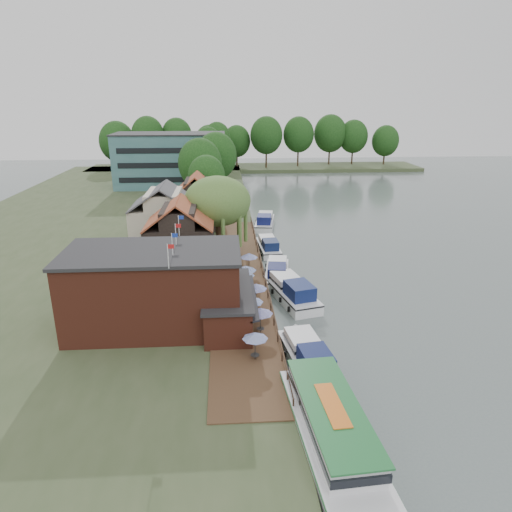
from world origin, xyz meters
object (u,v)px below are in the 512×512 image
object	(u,v)px
cruiser_3	(269,244)
pub	(177,288)
cottage_a	(180,235)
cottage_b	(165,215)
umbrella_1	(260,320)
swan	(309,379)
umbrella_3	(256,295)
cruiser_4	(265,220)
cruiser_1	(292,288)
umbrella_6	(249,263)
tour_boat	(334,433)
umbrella_5	(246,276)
cottage_c	(197,201)
umbrella_2	(251,308)
hotel_block	(171,160)
umbrella_0	(255,346)
willow	(218,216)
cruiser_0	(308,353)
cruiser_2	(277,269)
umbrella_4	(245,281)

from	to	relation	value
cruiser_3	pub	bearing A→B (deg)	-117.91
cottage_a	cottage_b	world-z (taller)	same
umbrella_1	swan	size ratio (longest dim) A/B	5.40
umbrella_3	cruiser_4	world-z (taller)	umbrella_3
cruiser_1	swan	bearing A→B (deg)	-107.53
umbrella_6	cruiser_1	bearing A→B (deg)	-53.64
umbrella_6	cruiser_4	size ratio (longest dim) A/B	0.23
umbrella_6	tour_boat	bearing A→B (deg)	-82.80
umbrella_5	cruiser_4	bearing A→B (deg)	80.82
cruiser_1	tour_boat	size ratio (longest dim) A/B	0.74
pub	cruiser_4	distance (m)	38.70
cottage_c	umbrella_2	xyz separation A→B (m)	(6.67, -33.77, -2.96)
hotel_block	cruiser_4	xyz separation A→B (m)	(19.15, -34.10, -5.92)
umbrella_2	cruiser_1	world-z (taller)	umbrella_2
hotel_block	swan	xyz separation A→B (m)	(18.66, -79.25, -6.93)
cottage_c	umbrella_0	size ratio (longest dim) A/B	3.58
cottage_a	umbrella_0	xyz separation A→B (m)	(7.59, -21.54, -2.96)
pub	cottage_a	distance (m)	15.05
willow	hotel_block	bearing A→B (deg)	102.71
umbrella_2	umbrella_3	xyz separation A→B (m)	(0.67, 3.08, 0.00)
umbrella_2	cruiser_4	size ratio (longest dim) A/B	0.23
cottage_b	swan	world-z (taller)	cottage_b
cottage_a	cruiser_3	world-z (taller)	cottage_a
cottage_c	cruiser_1	xyz separation A→B (m)	(11.44, -27.10, -3.92)
cottage_a	cruiser_4	size ratio (longest dim) A/B	0.85
umbrella_5	umbrella_3	bearing A→B (deg)	-81.44
umbrella_1	cruiser_4	xyz separation A→B (m)	(3.80, 39.11, -1.05)
swan	cruiser_0	bearing A→B (deg)	83.57
cruiser_0	umbrella_0	bearing A→B (deg)	177.23
cruiser_1	cottage_c	bearing A→B (deg)	98.28
cruiser_3	cruiser_4	size ratio (longest dim) A/B	0.91
cottage_c	umbrella_5	distance (m)	26.49
cottage_a	cruiser_0	distance (m)	24.60
umbrella_1	swan	world-z (taller)	umbrella_1
umbrella_1	umbrella_2	distance (m)	2.54
umbrella_1	umbrella_6	world-z (taller)	same
umbrella_1	cruiser_3	bearing A→B (deg)	82.98
umbrella_0	cottage_b	bearing A→B (deg)	108.56
cruiser_2	cruiser_3	distance (m)	10.30
umbrella_2	cruiser_0	size ratio (longest dim) A/B	0.24
umbrella_4	cruiser_3	distance (m)	17.02
cruiser_3	cruiser_4	xyz separation A→B (m)	(0.64, 13.45, 0.13)
cottage_a	umbrella_1	xyz separation A→B (m)	(8.35, -17.21, -2.96)
cruiser_4	swan	distance (m)	45.16
cottage_b	umbrella_2	bearing A→B (deg)	-66.70
cruiser_2	swan	distance (m)	21.43
tour_boat	umbrella_2	bearing A→B (deg)	100.18
cruiser_2	swan	xyz separation A→B (m)	(0.08, -21.40, -0.94)
cottage_a	tour_boat	distance (m)	33.33
cruiser_0	cruiser_1	bearing A→B (deg)	79.65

